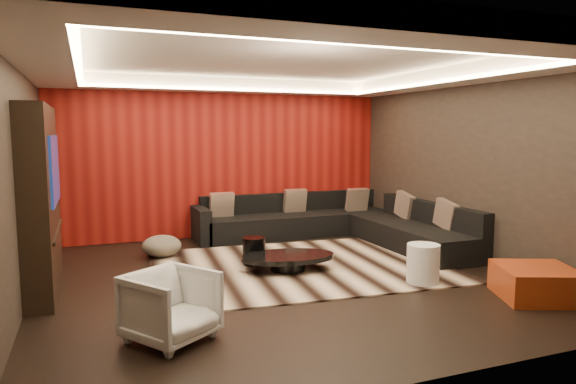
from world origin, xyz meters
name	(u,v)px	position (x,y,z in m)	size (l,w,h in m)	color
floor	(283,279)	(0.00, 0.00, -0.01)	(6.00, 6.00, 0.02)	black
ceiling	(283,57)	(0.00, 0.00, 2.81)	(6.00, 6.00, 0.02)	silver
wall_back	(225,159)	(0.00, 3.01, 1.40)	(6.00, 0.02, 2.80)	black
wall_left	(18,179)	(-3.01, 0.00, 1.40)	(0.02, 6.00, 2.80)	black
wall_right	(473,165)	(3.01, 0.00, 1.40)	(0.02, 6.00, 2.80)	black
red_feature_wall	(225,159)	(0.00, 2.97, 1.40)	(5.98, 0.05, 2.78)	#6B0C0A
soffit_back	(228,86)	(0.00, 2.70, 2.69)	(6.00, 0.60, 0.22)	silver
soffit_front	(409,25)	(0.00, -2.70, 2.69)	(6.00, 0.60, 0.22)	silver
soffit_left	(43,56)	(-2.70, 0.00, 2.69)	(0.60, 4.80, 0.22)	silver
soffit_right	(459,76)	(2.70, 0.00, 2.69)	(0.60, 4.80, 0.22)	silver
cove_back	(233,89)	(0.00, 2.36, 2.60)	(4.80, 0.08, 0.04)	#FFD899
cove_front	(385,45)	(0.00, -2.36, 2.60)	(4.80, 0.08, 0.04)	#FFD899
cove_left	(79,66)	(-2.36, 0.00, 2.60)	(0.08, 4.80, 0.04)	#FFD899
cove_right	(439,81)	(2.36, 0.00, 2.60)	(0.08, 4.80, 0.04)	#FFD899
tv_surround	(41,199)	(-2.85, 0.60, 1.10)	(0.30, 2.00, 2.20)	black
tv_screen	(54,169)	(-2.69, 0.60, 1.45)	(0.04, 1.30, 0.80)	black
tv_shelf	(57,231)	(-2.69, 0.60, 0.70)	(0.04, 1.60, 0.04)	black
rug	(298,266)	(0.39, 0.43, 0.01)	(4.00, 3.00, 0.02)	#C7AE92
coffee_table	(288,262)	(0.17, 0.27, 0.13)	(1.28, 1.28, 0.22)	black
drum_stool	(254,251)	(-0.16, 0.74, 0.21)	(0.33, 0.33, 0.38)	black
striped_pouf	(162,246)	(-1.33, 1.68, 0.18)	(0.59, 0.59, 0.32)	#BBAD91
white_side_table	(423,264)	(1.53, -0.88, 0.25)	(0.40, 0.40, 0.50)	silver
orange_ottoman	(536,283)	(2.40, -1.81, 0.18)	(0.81, 0.81, 0.36)	maroon
armchair	(171,306)	(-1.66, -1.52, 0.32)	(0.68, 0.70, 0.64)	silver
sectional_sofa	(338,225)	(1.73, 1.86, 0.26)	(3.65, 3.50, 0.75)	black
throw_pillows	(342,205)	(1.83, 1.90, 0.62)	(3.25, 2.70, 0.50)	tan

